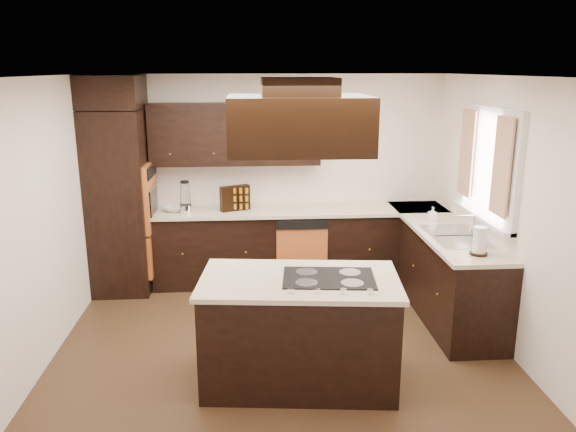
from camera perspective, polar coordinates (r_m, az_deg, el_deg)
The scene contains 30 objects.
floor at distance 5.41m, azimuth -0.63°, elevation -13.66°, with size 4.20×4.20×0.02m, color brown.
ceiling at distance 4.75m, azimuth -0.72°, elevation 14.12°, with size 4.20×4.20×0.02m, color silver.
wall_back at distance 6.98m, azimuth -1.69°, elevation 3.95°, with size 4.20×0.02×2.50m, color white.
wall_front at distance 2.96m, azimuth 1.80°, elevation -11.66°, with size 4.20×0.02×2.50m, color white.
wall_left at distance 5.25m, azimuth -24.31°, elevation -1.05°, with size 0.02×4.20×2.50m, color white.
wall_right at distance 5.47m, azimuth 21.97°, elevation -0.22°, with size 0.02×4.20×2.50m, color white.
oven_column at distance 6.79m, azimuth -16.68°, elevation 1.37°, with size 0.65×0.75×2.12m, color black.
wall_oven_face at distance 6.71m, azimuth -13.80°, elevation 1.93°, with size 0.05×0.62×0.78m, color orange.
base_cabinets_back at distance 6.89m, azimuth -1.24°, elevation -3.17°, with size 2.93×0.60×0.88m, color black.
base_cabinets_right at distance 6.38m, azimuth 15.28°, elevation -5.21°, with size 0.60×2.40×0.88m, color black.
countertop_back at distance 6.75m, azimuth -1.26°, elevation 0.51°, with size 2.93×0.63×0.04m, color beige.
countertop_right at distance 6.24m, azimuth 15.44°, elevation -1.24°, with size 0.63×2.40×0.04m, color beige.
upper_cabinets at distance 6.72m, azimuth -5.37°, elevation 8.29°, with size 2.00×0.34×0.72m, color black.
dishwasher_front at distance 6.64m, azimuth 1.42°, elevation -4.26°, with size 0.60×0.05×0.72m, color orange.
window_frame at distance 5.86m, azimuth 19.70°, elevation 4.95°, with size 0.06×1.32×1.12m, color white.
window_pane at distance 5.87m, azimuth 19.95°, elevation 4.95°, with size 0.00×1.20×1.00m, color white.
curtain_left at distance 5.45m, azimuth 20.90°, elevation 4.69°, with size 0.02×0.34×0.90m, color beige.
curtain_right at distance 6.21m, azimuth 17.70°, elevation 6.10°, with size 0.02×0.34×0.90m, color beige.
sink_rim at distance 5.92m, azimuth 16.69°, elevation -1.94°, with size 0.52×0.84×0.01m, color silver.
island at distance 4.76m, azimuth 1.15°, elevation -11.74°, with size 1.56×0.85×0.88m, color black.
island_top at distance 4.57m, azimuth 1.18°, elevation -6.58°, with size 1.61×0.91×0.04m, color beige.
cooktop at distance 4.57m, azimuth 4.16°, elevation -6.29°, with size 0.74×0.49×0.01m, color black.
range_hood at distance 4.23m, azimuth 1.11°, elevation 9.28°, with size 1.05×0.72×0.42m, color black.
hood_duct at distance 4.21m, azimuth 1.13°, elevation 13.01°, with size 0.55×0.50×0.13m, color black.
blender_base at distance 6.67m, azimuth -10.34°, elevation 0.73°, with size 0.15×0.15×0.10m, color silver.
blender_pitcher at distance 6.63m, azimuth -10.41°, elevation 2.24°, with size 0.13×0.13×0.26m, color silver.
spice_rack at distance 6.69m, azimuth -5.41°, elevation 1.83°, with size 0.36×0.09×0.30m, color black.
mixing_bowl at distance 6.78m, azimuth -11.45°, elevation 0.75°, with size 0.26×0.26×0.06m, color white.
soap_bottle at distance 6.40m, azimuth 14.47°, elevation 0.17°, with size 0.07×0.08×0.16m, color white.
paper_towel at distance 5.37m, azimuth 18.88°, elevation -2.42°, with size 0.12×0.12×0.26m, color white.
Camera 1 is at (-0.28, -4.74, 2.57)m, focal length 35.00 mm.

